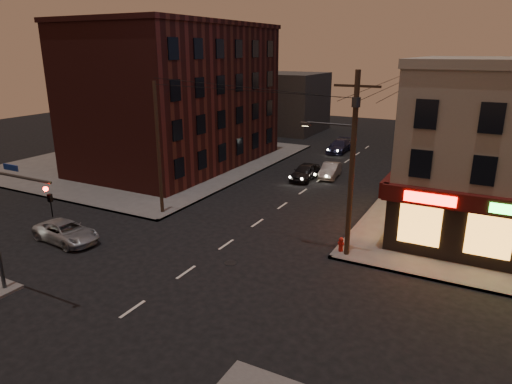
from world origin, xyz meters
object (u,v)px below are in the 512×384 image
Objects in this scene: sedan_far at (339,146)px; sedan_mid at (330,170)px; sedan_near at (305,172)px; suv_cross at (66,232)px; fire_hydrant at (341,244)px.

sedan_mid is at bearing -76.07° from sedan_far.
sedan_far is at bearing 93.33° from sedan_near.
sedan_far reaches higher than suv_cross.
sedan_mid is 4.76× the size of fire_hydrant.
suv_cross reaches higher than fire_hydrant.
sedan_mid reaches higher than suv_cross.
sedan_near is 12.48m from sedan_far.
suv_cross is at bearing -101.55° from sedan_far.
sedan_near is at bearing -15.24° from suv_cross.
sedan_mid is at bearing -17.72° from suv_cross.
sedan_near is 5.05× the size of fire_hydrant.
suv_cross is 32.67m from sedan_far.
sedan_far is 27.25m from fire_hydrant.
sedan_far is (-2.63, 10.71, 0.04)m from sedan_mid.
fire_hydrant is at bearing -61.18° from sedan_near.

